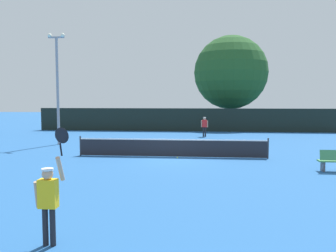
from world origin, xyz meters
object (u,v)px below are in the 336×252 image
Objects in this scene: tennis_ball at (177,158)px; player_serving at (49,195)px; parked_car_mid at (243,119)px; parked_car_far at (277,119)px; parked_car_near at (165,119)px; player_receiving at (204,125)px; light_pole at (57,81)px; large_tree at (231,73)px.

player_serving is at bearing -100.55° from tennis_ball.
parked_car_far is (4.01, 0.81, 0.00)m from parked_car_mid.
parked_car_near is at bearing 91.59° from player_serving.
parked_car_near reaches higher than player_receiving.
tennis_ball is 0.02× the size of parked_car_far.
parked_car_mid is (4.64, 11.50, -0.20)m from player_receiving.
parked_car_far is (10.21, 22.60, 0.74)m from tennis_ball.
light_pole is 20.56m from large_tree.
parked_car_mid is at bearing 74.11° from tennis_ball.
light_pole is 1.69× the size of parked_car_mid.
player_serving is at bearing -96.31° from parked_car_near.
parked_car_near is at bearing -168.11° from parked_car_far.
player_serving is at bearing -95.69° from parked_car_mid.
player_serving is at bearing -67.27° from light_pole.
parked_car_near is (5.53, 16.82, -3.51)m from light_pole.
tennis_ball is 21.67m from parked_car_near.
parked_car_near is at bearing 172.49° from large_tree.
parked_car_mid is 1.01× the size of parked_car_far.
player_serving is 36.63× the size of tennis_ball.
player_receiving is 0.36× the size of parked_car_near.
large_tree is at bearing 77.43° from tennis_ball.
parked_car_far is at bearing 43.93° from light_pole.
light_pole reaches higher than player_receiving.
tennis_ball is 0.02× the size of parked_car_mid.
parked_car_far is at bearing -125.07° from player_receiving.
light_pole is (-6.43, 15.34, 3.20)m from player_serving.
parked_car_near is at bearing 71.79° from light_pole.
player_serving is at bearing 80.37° from player_receiving.
player_serving is 21.28m from player_receiving.
parked_car_near is at bearing -169.55° from parked_car_mid.
parked_car_mid is at bearing 49.53° from light_pole.
tennis_ball is 10.52m from light_pole.
player_receiving is at bearing 29.43° from light_pole.
tennis_ball is at bearing 79.45° from player_serving.
parked_car_mid is at bearing -5.91° from parked_car_near.
large_tree reaches higher than parked_car_far.
parked_car_far is (13.10, 1.13, 0.00)m from parked_car_near.
light_pole is 18.05m from parked_car_near.
player_serving reaches higher than player_receiving.
light_pole is at bearing -129.10° from parked_car_far.
player_serving is at bearing -101.88° from large_tree.
parked_car_mid is at bearing -161.57° from parked_car_far.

